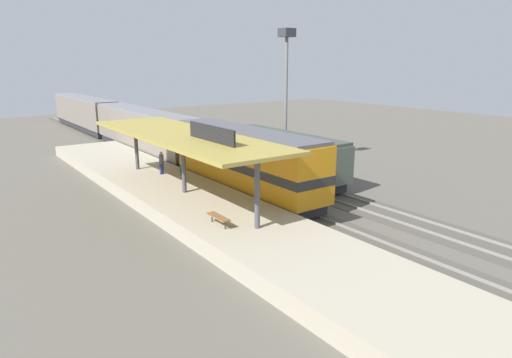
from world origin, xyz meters
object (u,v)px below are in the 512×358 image
object	(u,v)px
freight_car	(283,156)
person_waiting	(161,162)
person_walking	(182,163)
locomotive	(245,161)
passenger_carriage_rear	(85,112)
light_mast	(286,69)
platform_bench	(218,217)
passenger_carriage_front	(144,131)

from	to	relation	value
freight_car	person_waiting	world-z (taller)	freight_car
person_walking	locomotive	bearing A→B (deg)	-57.34
passenger_carriage_rear	locomotive	bearing A→B (deg)	-90.00
freight_car	person_walking	bearing A→B (deg)	159.61
person_walking	person_waiting	bearing A→B (deg)	129.16
passenger_carriage_rear	light_mast	world-z (taller)	light_mast
light_mast	person_walking	xyz separation A→B (m)	(-10.52, -0.99, -6.54)
platform_bench	person_walking	bearing A→B (deg)	72.82
freight_car	person_walking	world-z (taller)	freight_car
locomotive	passenger_carriage_rear	size ratio (longest dim) A/B	0.72
locomotive	person_walking	size ratio (longest dim) A/B	8.44
passenger_carriage_front	passenger_carriage_rear	world-z (taller)	same
passenger_carriage_front	freight_car	xyz separation A→B (m)	(4.60, -16.47, -0.34)
locomotive	person_waiting	xyz separation A→B (m)	(-3.76, 5.52, -0.56)
passenger_carriage_rear	light_mast	bearing A→B (deg)	-76.92
passenger_carriage_rear	passenger_carriage_front	bearing A→B (deg)	-90.00
passenger_carriage_front	locomotive	bearing A→B (deg)	-90.00
passenger_carriage_rear	freight_car	distance (m)	37.56
passenger_carriage_front	passenger_carriage_rear	size ratio (longest dim) A/B	1.00
passenger_carriage_rear	person_walking	distance (m)	34.66
light_mast	person_walking	size ratio (longest dim) A/B	6.84
platform_bench	person_walking	xyz separation A→B (m)	(3.28, 10.60, 0.51)
locomotive	light_mast	bearing A→B (deg)	33.89
light_mast	person_walking	distance (m)	12.43
passenger_carriage_front	person_waiting	bearing A→B (deg)	-106.76
locomotive	freight_car	distance (m)	4.87
light_mast	freight_car	bearing A→B (deg)	-130.76
passenger_carriage_front	freight_car	size ratio (longest dim) A/B	1.67
passenger_carriage_front	light_mast	xyz separation A→B (m)	(7.80, -12.76, 6.08)
locomotive	person_walking	xyz separation A→B (m)	(-2.72, 4.25, -0.56)
platform_bench	light_mast	size ratio (longest dim) A/B	0.15
locomotive	person_waiting	world-z (taller)	locomotive
person_waiting	passenger_carriage_front	bearing A→B (deg)	73.24
freight_car	person_walking	size ratio (longest dim) A/B	7.02
passenger_carriage_rear	person_waiting	size ratio (longest dim) A/B	11.70
locomotive	passenger_carriage_front	world-z (taller)	locomotive
freight_car	light_mast	distance (m)	8.08
person_waiting	passenger_carriage_rear	bearing A→B (deg)	83.56
person_walking	passenger_carriage_front	bearing A→B (deg)	78.80
passenger_carriage_rear	freight_car	world-z (taller)	passenger_carriage_rear
passenger_carriage_rear	light_mast	distance (m)	34.99
passenger_carriage_front	person_walking	world-z (taller)	passenger_carriage_front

